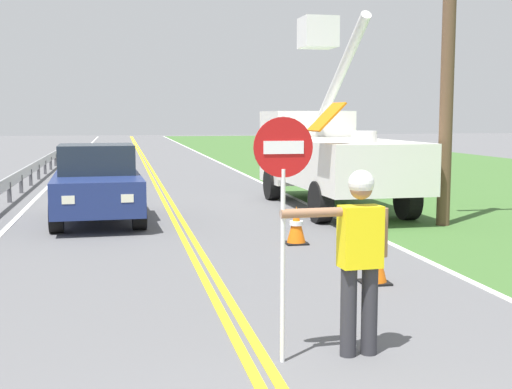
# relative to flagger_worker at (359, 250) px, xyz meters

# --- Properties ---
(grass_verge_right) EXTENTS (16.00, 110.00, 0.01)m
(grass_verge_right) POSITION_rel_flagger_worker_xyz_m (10.59, 16.83, -1.04)
(grass_verge_right) COLOR #3D662D
(grass_verge_right) RESTS_ON ground
(centerline_yellow_left) EXTENTS (0.11, 110.00, 0.01)m
(centerline_yellow_left) POSITION_rel_flagger_worker_xyz_m (-1.10, 16.83, -1.04)
(centerline_yellow_left) COLOR yellow
(centerline_yellow_left) RESTS_ON ground
(centerline_yellow_right) EXTENTS (0.11, 110.00, 0.01)m
(centerline_yellow_right) POSITION_rel_flagger_worker_xyz_m (-0.92, 16.83, -1.04)
(centerline_yellow_right) COLOR yellow
(centerline_yellow_right) RESTS_ON ground
(edge_line_right) EXTENTS (0.12, 110.00, 0.01)m
(edge_line_right) POSITION_rel_flagger_worker_xyz_m (2.59, 16.83, -1.04)
(edge_line_right) COLOR silver
(edge_line_right) RESTS_ON ground
(edge_line_left) EXTENTS (0.12, 110.00, 0.01)m
(edge_line_left) POSITION_rel_flagger_worker_xyz_m (-4.61, 16.83, -1.04)
(edge_line_left) COLOR silver
(edge_line_left) RESTS_ON ground
(flagger_worker) EXTENTS (1.09, 0.26, 1.83)m
(flagger_worker) POSITION_rel_flagger_worker_xyz_m (0.00, 0.00, 0.00)
(flagger_worker) COLOR #2D2D33
(flagger_worker) RESTS_ON ground
(stop_sign_paddle) EXTENTS (0.56, 0.04, 2.33)m
(stop_sign_paddle) POSITION_rel_flagger_worker_xyz_m (-0.77, -0.04, 0.66)
(stop_sign_paddle) COLOR silver
(stop_sign_paddle) RESTS_ON ground
(utility_bucket_truck) EXTENTS (2.67, 6.87, 4.92)m
(utility_bucket_truck) POSITION_rel_flagger_worker_xyz_m (2.98, 10.70, 0.35)
(utility_bucket_truck) COLOR white
(utility_bucket_truck) RESTS_ON ground
(oncoming_sedan_nearest) EXTENTS (2.04, 4.17, 1.70)m
(oncoming_sedan_nearest) POSITION_rel_flagger_worker_xyz_m (-2.76, 9.26, -0.21)
(oncoming_sedan_nearest) COLOR navy
(oncoming_sedan_nearest) RESTS_ON ground
(utility_pole_near) EXTENTS (1.80, 0.28, 7.77)m
(utility_pole_near) POSITION_rel_flagger_worker_xyz_m (4.51, 7.28, 3.02)
(utility_pole_near) COLOR brown
(utility_pole_near) RESTS_ON ground
(traffic_cone_lead) EXTENTS (0.40, 0.40, 0.70)m
(traffic_cone_lead) POSITION_rel_flagger_worker_xyz_m (1.21, 2.71, -0.71)
(traffic_cone_lead) COLOR orange
(traffic_cone_lead) RESTS_ON ground
(traffic_cone_mid) EXTENTS (0.40, 0.40, 0.70)m
(traffic_cone_mid) POSITION_rel_flagger_worker_xyz_m (0.89, 5.81, -0.71)
(traffic_cone_mid) COLOR orange
(traffic_cone_mid) RESTS_ON ground
(guardrail_left_shoulder) EXTENTS (0.10, 32.00, 0.71)m
(guardrail_left_shoulder) POSITION_rel_flagger_worker_xyz_m (-5.21, 12.00, -0.53)
(guardrail_left_shoulder) COLOR #9EA0A3
(guardrail_left_shoulder) RESTS_ON ground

